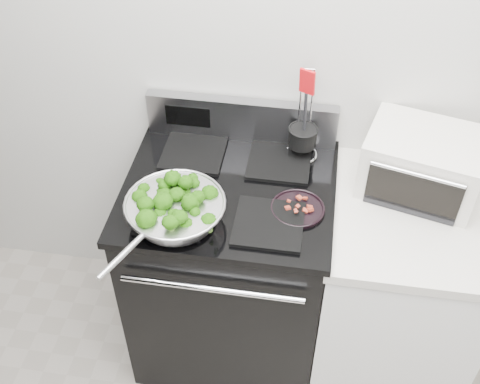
% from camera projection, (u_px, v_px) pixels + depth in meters
% --- Properties ---
extents(back_wall, '(4.00, 0.02, 2.70)m').
position_uv_depth(back_wall, '(325.00, 52.00, 2.17)').
color(back_wall, beige).
rests_on(back_wall, ground).
extents(gas_range, '(0.79, 0.69, 1.13)m').
position_uv_depth(gas_range, '(230.00, 266.00, 2.56)').
color(gas_range, black).
rests_on(gas_range, floor).
extents(counter, '(0.62, 0.68, 0.92)m').
position_uv_depth(counter, '(393.00, 291.00, 2.49)').
color(counter, white).
rests_on(counter, floor).
extents(skillet, '(0.35, 0.53, 0.08)m').
position_uv_depth(skillet, '(175.00, 210.00, 2.07)').
color(skillet, silver).
rests_on(skillet, gas_range).
extents(broccoli_pile, '(0.28, 0.28, 0.10)m').
position_uv_depth(broccoli_pile, '(175.00, 205.00, 2.06)').
color(broccoli_pile, black).
rests_on(broccoli_pile, skillet).
extents(bacon_plate, '(0.19, 0.19, 0.04)m').
position_uv_depth(bacon_plate, '(298.00, 206.00, 2.14)').
color(bacon_plate, black).
rests_on(bacon_plate, gas_range).
extents(utensil_holder, '(0.13, 0.13, 0.40)m').
position_uv_depth(utensil_holder, '(302.00, 141.00, 2.32)').
color(utensil_holder, silver).
rests_on(utensil_holder, gas_range).
extents(toaster_oven, '(0.47, 0.40, 0.24)m').
position_uv_depth(toaster_oven, '(422.00, 163.00, 2.20)').
color(toaster_oven, silver).
rests_on(toaster_oven, counter).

